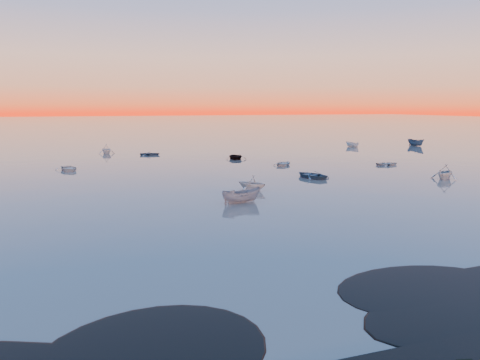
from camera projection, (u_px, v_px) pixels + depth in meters
name	position (u px, v px, depth m)	size (l,w,h in m)	color
ground	(141.00, 142.00, 114.75)	(600.00, 600.00, 0.00)	slate
mud_lobes	(448.00, 310.00, 20.72)	(140.00, 6.00, 0.07)	black
moored_fleet	(182.00, 165.00, 71.00)	(124.00, 58.00, 1.20)	silver
boat_near_center	(241.00, 203.00, 43.73)	(3.93, 1.66, 1.36)	slate
boat_near_right	(252.00, 190.00, 50.22)	(3.55, 1.60, 1.24)	silver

